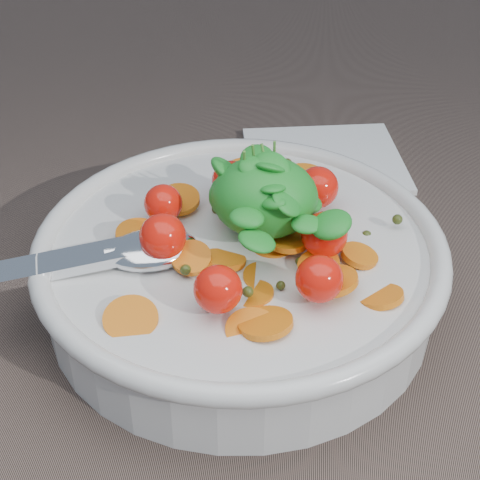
{
  "coord_description": "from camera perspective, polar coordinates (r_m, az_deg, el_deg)",
  "views": [
    {
      "loc": [
        0.02,
        -0.4,
        0.38
      ],
      "look_at": [
        -0.02,
        0.03,
        0.06
      ],
      "focal_mm": 55.0,
      "sensor_mm": 36.0,
      "label": 1
    }
  ],
  "objects": [
    {
      "name": "bowl",
      "position": [
        0.54,
        0.04,
        -1.98
      ],
      "size": [
        0.33,
        0.3,
        0.13
      ],
      "color": "silver",
      "rests_on": "ground"
    },
    {
      "name": "ground",
      "position": [
        0.55,
        1.64,
        -6.69
      ],
      "size": [
        6.0,
        6.0,
        0.0
      ],
      "primitive_type": "plane",
      "color": "#6C584D",
      "rests_on": "ground"
    },
    {
      "name": "napkin",
      "position": [
        0.74,
        6.56,
        6.19
      ],
      "size": [
        0.17,
        0.16,
        0.01
      ],
      "primitive_type": "cube",
      "rotation": [
        0.0,
        0.0,
        0.17
      ],
      "color": "white",
      "rests_on": "ground"
    }
  ]
}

